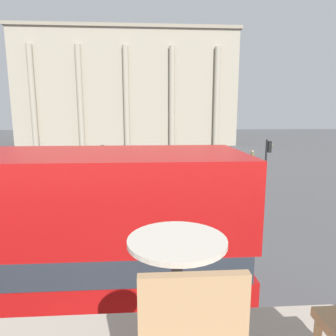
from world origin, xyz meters
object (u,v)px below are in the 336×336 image
(plaza_building_left, at_px, (129,90))
(traffic_light_near, at_px, (106,180))
(pedestrian_olive, at_px, (252,158))
(pedestrian_yellow, at_px, (200,158))
(pedestrian_white, at_px, (199,157))
(cafe_dining_table, at_px, (177,269))
(car_navy, at_px, (110,156))
(traffic_light_mid, at_px, (267,159))
(pedestrian_red, at_px, (119,156))

(plaza_building_left, relative_size, traffic_light_near, 9.25)
(pedestrian_olive, distance_m, pedestrian_yellow, 4.85)
(traffic_light_near, xyz_separation_m, pedestrian_white, (6.45, 16.52, -1.49))
(cafe_dining_table, distance_m, traffic_light_near, 9.96)
(plaza_building_left, relative_size, pedestrian_olive, 20.69)
(cafe_dining_table, bearing_deg, pedestrian_yellow, 79.81)
(car_navy, relative_size, pedestrian_olive, 2.43)
(car_navy, bearing_deg, pedestrian_yellow, 168.00)
(traffic_light_mid, bearing_deg, pedestrian_white, 104.42)
(plaza_building_left, height_order, car_navy, plaza_building_left)
(pedestrian_olive, xyz_separation_m, pedestrian_white, (-4.83, 0.82, 0.04))
(car_navy, distance_m, pedestrian_yellow, 9.78)
(traffic_light_near, relative_size, pedestrian_red, 2.32)
(pedestrian_olive, distance_m, pedestrian_red, 12.86)
(plaza_building_left, xyz_separation_m, traffic_light_mid, (10.69, -36.29, -6.90))
(traffic_light_near, height_order, car_navy, traffic_light_near)
(pedestrian_white, bearing_deg, pedestrian_yellow, 165.78)
(pedestrian_yellow, relative_size, pedestrian_red, 1.04)
(plaza_building_left, bearing_deg, car_navy, -91.77)
(cafe_dining_table, relative_size, traffic_light_near, 0.19)
(plaza_building_left, bearing_deg, cafe_dining_table, -86.17)
(plaza_building_left, relative_size, pedestrian_yellow, 20.65)
(traffic_light_mid, relative_size, pedestrian_olive, 2.02)
(plaza_building_left, distance_m, pedestrian_yellow, 29.24)
(cafe_dining_table, xyz_separation_m, pedestrian_red, (-3.11, 28.10, -3.11))
(traffic_light_near, relative_size, traffic_light_mid, 1.11)
(pedestrian_yellow, distance_m, pedestrian_white, 0.48)
(plaza_building_left, height_order, pedestrian_red, plaza_building_left)
(pedestrian_yellow, height_order, pedestrian_white, pedestrian_white)
(traffic_light_mid, relative_size, car_navy, 0.83)
(pedestrian_olive, bearing_deg, traffic_light_near, 141.25)
(car_navy, bearing_deg, traffic_light_mid, 143.23)
(car_navy, xyz_separation_m, pedestrian_red, (1.11, -1.79, 0.25))
(plaza_building_left, distance_m, traffic_light_mid, 38.45)
(cafe_dining_table, height_order, pedestrian_red, cafe_dining_table)
(car_navy, bearing_deg, plaza_building_left, -78.48)
(pedestrian_olive, height_order, pedestrian_white, pedestrian_white)
(car_navy, height_order, pedestrian_yellow, pedestrian_yellow)
(pedestrian_white, xyz_separation_m, pedestrian_red, (-7.74, 1.90, -0.08))
(car_navy, distance_m, pedestrian_olive, 14.40)
(cafe_dining_table, distance_m, pedestrian_red, 28.44)
(traffic_light_near, xyz_separation_m, pedestrian_olive, (11.28, 15.71, -1.52))
(traffic_light_mid, bearing_deg, car_navy, 129.94)
(cafe_dining_table, height_order, pedestrian_olive, cafe_dining_table)
(pedestrian_red, bearing_deg, plaza_building_left, -145.45)
(car_navy, height_order, pedestrian_olive, pedestrian_olive)
(car_navy, xyz_separation_m, pedestrian_olive, (13.67, -4.51, 0.29))
(car_navy, height_order, pedestrian_red, pedestrian_red)
(traffic_light_mid, bearing_deg, plaza_building_left, 106.42)
(pedestrian_olive, bearing_deg, pedestrian_white, 77.36)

